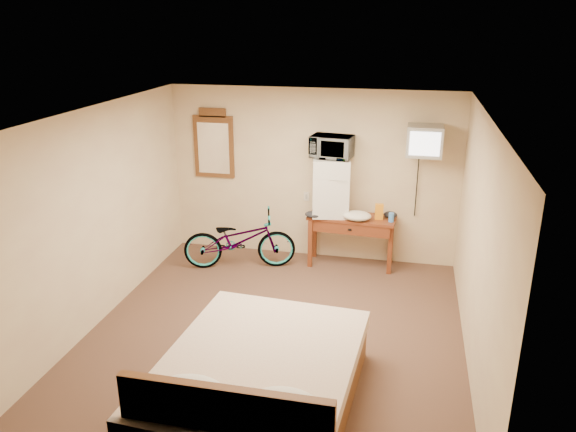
% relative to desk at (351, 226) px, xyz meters
% --- Properties ---
extents(room, '(4.60, 4.64, 2.50)m').
position_rel_desk_xyz_m(room, '(-0.63, -2.00, 0.63)').
color(room, '#4E3427').
rests_on(room, ground).
extents(desk, '(1.26, 0.55, 0.75)m').
position_rel_desk_xyz_m(desk, '(0.00, 0.00, 0.00)').
color(desk, maroon).
rests_on(desk, floor).
extents(mini_fridge, '(0.58, 0.56, 0.83)m').
position_rel_desk_xyz_m(mini_fridge, '(-0.32, 0.06, 0.55)').
color(mini_fridge, silver).
rests_on(mini_fridge, desk).
extents(microwave, '(0.61, 0.45, 0.31)m').
position_rel_desk_xyz_m(microwave, '(-0.32, 0.06, 1.12)').
color(microwave, silver).
rests_on(microwave, mini_fridge).
extents(snack_bag, '(0.12, 0.08, 0.22)m').
position_rel_desk_xyz_m(snack_bag, '(0.38, -0.01, 0.24)').
color(snack_bag, orange).
rests_on(snack_bag, desk).
extents(blue_cup, '(0.07, 0.07, 0.13)m').
position_rel_desk_xyz_m(blue_cup, '(0.55, -0.07, 0.20)').
color(blue_cup, '#4589ED').
rests_on(blue_cup, desk).
extents(cloth_cream, '(0.40, 0.31, 0.12)m').
position_rel_desk_xyz_m(cloth_cream, '(0.08, -0.10, 0.19)').
color(cloth_cream, beige).
rests_on(cloth_cream, desk).
extents(cloth_dark_a, '(0.25, 0.19, 0.09)m').
position_rel_desk_xyz_m(cloth_dark_a, '(-0.52, -0.14, 0.18)').
color(cloth_dark_a, black).
rests_on(cloth_dark_a, desk).
extents(cloth_dark_b, '(0.19, 0.15, 0.09)m').
position_rel_desk_xyz_m(cloth_dark_b, '(0.53, 0.10, 0.17)').
color(cloth_dark_b, black).
rests_on(cloth_dark_b, desk).
extents(crt_television, '(0.47, 0.57, 0.40)m').
position_rel_desk_xyz_m(crt_television, '(0.92, 0.02, 1.26)').
color(crt_television, black).
rests_on(crt_television, room).
extents(wall_mirror, '(0.61, 0.04, 1.03)m').
position_rel_desk_xyz_m(wall_mirror, '(-2.11, 0.27, 1.02)').
color(wall_mirror, brown).
rests_on(wall_mirror, room).
extents(bicycle, '(1.68, 0.97, 0.84)m').
position_rel_desk_xyz_m(bicycle, '(-1.55, -0.38, -0.20)').
color(bicycle, black).
rests_on(bicycle, floor).
extents(bed, '(1.83, 2.34, 0.90)m').
position_rel_desk_xyz_m(bed, '(-0.47, -3.37, -0.33)').
color(bed, brown).
rests_on(bed, floor).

